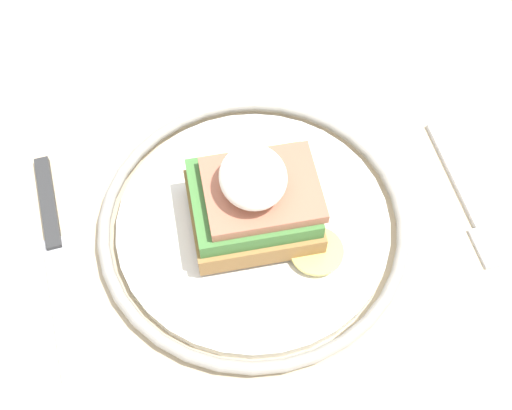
{
  "coord_description": "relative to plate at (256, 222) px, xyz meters",
  "views": [
    {
      "loc": [
        0.05,
        0.3,
        1.21
      ],
      "look_at": [
        -0.0,
        0.04,
        0.78
      ],
      "focal_mm": 45.0,
      "sensor_mm": 36.0,
      "label": 1
    }
  ],
  "objects": [
    {
      "name": "plate",
      "position": [
        0.0,
        0.0,
        0.0
      ],
      "size": [
        0.25,
        0.25,
        0.02
      ],
      "color": "silver",
      "rests_on": "dining_table"
    },
    {
      "name": "fork",
      "position": [
        -0.18,
        0.01,
        -0.01
      ],
      "size": [
        0.02,
        0.15,
        0.0
      ],
      "color": "silver",
      "rests_on": "dining_table"
    },
    {
      "name": "knife",
      "position": [
        0.16,
        -0.02,
        -0.01
      ],
      "size": [
        0.03,
        0.2,
        0.01
      ],
      "color": "#2D2D2D",
      "rests_on": "dining_table"
    },
    {
      "name": "dining_table",
      "position": [
        0.0,
        -0.04,
        -0.11
      ],
      "size": [
        1.1,
        0.91,
        0.74
      ],
      "color": "#C6B28E",
      "rests_on": "ground_plane"
    },
    {
      "name": "sandwich",
      "position": [
        -0.0,
        0.0,
        0.04
      ],
      "size": [
        0.11,
        0.1,
        0.08
      ],
      "color": "#9E703D",
      "rests_on": "plate"
    },
    {
      "name": "ground_plane",
      "position": [
        0.0,
        -0.04,
        -0.75
      ],
      "size": [
        6.0,
        6.0,
        0.0
      ],
      "primitive_type": "plane",
      "color": "#B2ADA3"
    }
  ]
}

